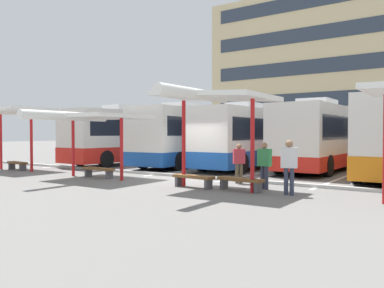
{
  "coord_description": "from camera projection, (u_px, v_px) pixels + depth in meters",
  "views": [
    {
      "loc": [
        10.0,
        -13.85,
        1.97
      ],
      "look_at": [
        -1.08,
        2.3,
        1.43
      ],
      "focal_mm": 36.36,
      "sensor_mm": 36.0,
      "label": 1
    }
  ],
  "objects": [
    {
      "name": "platform_kerb",
      "position": [
        187.0,
        176.0,
        17.38
      ],
      "size": [
        44.0,
        0.24,
        0.12
      ],
      "primitive_type": "cube",
      "color": "#ADADA8",
      "rests_on": "ground"
    },
    {
      "name": "coach_bus_1",
      "position": [
        194.0,
        137.0,
        24.17
      ],
      "size": [
        3.35,
        10.75,
        3.76
      ],
      "color": "silver",
      "rests_on": "ground"
    },
    {
      "name": "lane_stripe_0",
      "position": [
        128.0,
        161.0,
        28.05
      ],
      "size": [
        0.16,
        14.0,
        0.01
      ],
      "primitive_type": "cube",
      "color": "white",
      "rests_on": "ground"
    },
    {
      "name": "coach_bus_2",
      "position": [
        256.0,
        138.0,
        22.81
      ],
      "size": [
        2.59,
        11.31,
        3.66
      ],
      "color": "silver",
      "rests_on": "ground"
    },
    {
      "name": "waiting_shelter_0",
      "position": [
        10.0,
        112.0,
        20.41
      ],
      "size": [
        3.87,
        4.57,
        3.31
      ],
      "color": "red",
      "rests_on": "ground"
    },
    {
      "name": "lane_stripe_2",
      "position": [
        221.0,
        166.0,
        23.69
      ],
      "size": [
        0.16,
        14.0,
        0.01
      ],
      "primitive_type": "cube",
      "color": "white",
      "rests_on": "ground"
    },
    {
      "name": "lane_stripe_1",
      "position": [
        170.0,
        163.0,
        25.87
      ],
      "size": [
        0.16,
        14.0,
        0.01
      ],
      "primitive_type": "cube",
      "color": "white",
      "rests_on": "ground"
    },
    {
      "name": "waiting_passenger_3",
      "position": [
        264.0,
        162.0,
        13.66
      ],
      "size": [
        0.5,
        0.29,
        1.65
      ],
      "color": "#33384C",
      "rests_on": "ground"
    },
    {
      "name": "lane_stripe_3",
      "position": [
        281.0,
        169.0,
        21.51
      ],
      "size": [
        0.16,
        14.0,
        0.01
      ],
      "primitive_type": "cube",
      "color": "white",
      "rests_on": "ground"
    },
    {
      "name": "waiting_passenger_1",
      "position": [
        239.0,
        161.0,
        15.29
      ],
      "size": [
        0.48,
        0.47,
        1.57
      ],
      "color": "brown",
      "rests_on": "ground"
    },
    {
      "name": "bench_1",
      "position": [
        99.0,
        170.0,
        17.23
      ],
      "size": [
        1.73,
        0.49,
        0.45
      ],
      "color": "brown",
      "rests_on": "ground"
    },
    {
      "name": "coach_bus_0",
      "position": [
        139.0,
        137.0,
        25.87
      ],
      "size": [
        3.01,
        11.0,
        3.74
      ],
      "color": "silver",
      "rests_on": "ground"
    },
    {
      "name": "terminal_building",
      "position": [
        360.0,
        71.0,
        47.03
      ],
      "size": [
        34.78,
        11.67,
        21.68
      ],
      "color": "#D1BC8C",
      "rests_on": "ground"
    },
    {
      "name": "bench_0",
      "position": [
        17.0,
        164.0,
        20.77
      ],
      "size": [
        1.64,
        0.61,
        0.45
      ],
      "color": "brown",
      "rests_on": "ground"
    },
    {
      "name": "waiting_passenger_2",
      "position": [
        289.0,
        163.0,
        12.34
      ],
      "size": [
        0.55,
        0.34,
        1.76
      ],
      "color": "#33384C",
      "rests_on": "ground"
    },
    {
      "name": "ground_plane",
      "position": [
        183.0,
        178.0,
        17.13
      ],
      "size": [
        160.0,
        160.0,
        0.0
      ],
      "primitive_type": "plane",
      "color": "slate"
    },
    {
      "name": "lane_stripe_4",
      "position": [
        355.0,
        173.0,
        19.32
      ],
      "size": [
        0.16,
        14.0,
        0.01
      ],
      "primitive_type": "cube",
      "color": "white",
      "rests_on": "ground"
    },
    {
      "name": "bench_3",
      "position": [
        240.0,
        181.0,
        13.25
      ],
      "size": [
        1.72,
        0.62,
        0.45
      ],
      "color": "brown",
      "rests_on": "ground"
    },
    {
      "name": "waiting_shelter_1",
      "position": [
        91.0,
        118.0,
        16.82
      ],
      "size": [
        4.11,
        5.3,
        2.86
      ],
      "color": "red",
      "rests_on": "ground"
    },
    {
      "name": "coach_bus_3",
      "position": [
        324.0,
        138.0,
        21.02
      ],
      "size": [
        2.72,
        10.11,
        3.72
      ],
      "color": "silver",
      "rests_on": "ground"
    },
    {
      "name": "waiting_shelter_2",
      "position": [
        212.0,
        98.0,
        13.36
      ],
      "size": [
        3.8,
        4.71,
        3.45
      ],
      "color": "red",
      "rests_on": "ground"
    },
    {
      "name": "bench_2",
      "position": [
        193.0,
        178.0,
        14.08
      ],
      "size": [
        1.71,
        0.57,
        0.45
      ],
      "color": "brown",
      "rests_on": "ground"
    }
  ]
}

